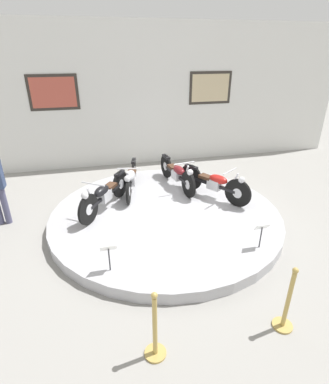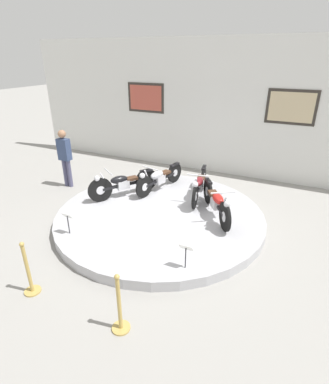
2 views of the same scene
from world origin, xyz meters
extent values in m
plane|color=gray|center=(0.00, 0.00, 0.00)|extent=(60.00, 60.00, 0.00)
cylinder|color=#ADADB2|center=(0.00, 0.00, 0.11)|extent=(5.05, 5.05, 0.22)
cube|color=silver|center=(0.00, 3.92, 2.13)|extent=(14.00, 0.20, 4.27)
cube|color=#2D2823|center=(-2.40, 3.81, 2.35)|extent=(1.40, 0.02, 1.00)
cube|color=#B24C3D|center=(-2.40, 3.80, 2.35)|extent=(1.24, 0.02, 0.84)
cube|color=#2D2823|center=(2.40, 3.81, 2.35)|extent=(1.40, 0.02, 1.00)
cube|color=#C6B289|center=(2.40, 3.80, 2.35)|extent=(1.24, 0.02, 0.84)
cylinder|color=black|center=(-1.65, -0.15, 0.55)|extent=(0.41, 0.57, 0.65)
cylinder|color=silver|center=(-1.65, -0.15, 0.55)|extent=(0.18, 0.23, 0.23)
cylinder|color=black|center=(-0.89, 0.97, 0.55)|extent=(0.41, 0.57, 0.65)
cylinder|color=silver|center=(-0.89, 0.97, 0.55)|extent=(0.18, 0.23, 0.23)
cube|color=black|center=(-1.27, 0.41, 0.55)|extent=(0.75, 1.07, 0.07)
cube|color=silver|center=(-1.29, 0.38, 0.57)|extent=(0.35, 0.38, 0.24)
ellipsoid|color=black|center=(-1.35, 0.30, 0.73)|extent=(0.45, 0.52, 0.20)
cube|color=#472D1E|center=(-1.15, 0.59, 0.69)|extent=(0.35, 0.38, 0.07)
cube|color=black|center=(-0.89, 0.97, 0.82)|extent=(0.28, 0.35, 0.06)
cylinder|color=silver|center=(-1.57, -0.02, 0.75)|extent=(0.18, 0.23, 0.54)
cylinder|color=silver|center=(-1.50, 0.07, 1.01)|extent=(0.46, 0.33, 0.03)
sphere|color=silver|center=(-1.68, -0.20, 0.89)|extent=(0.15, 0.15, 0.15)
cylinder|color=black|center=(-0.74, 0.57, 0.52)|extent=(0.20, 0.60, 0.61)
cylinder|color=silver|center=(-0.74, 0.57, 0.52)|extent=(0.11, 0.22, 0.21)
cylinder|color=black|center=(-0.43, 1.88, 0.52)|extent=(0.20, 0.60, 0.61)
cylinder|color=silver|center=(-0.43, 1.88, 0.52)|extent=(0.11, 0.22, 0.21)
cube|color=black|center=(-0.59, 1.22, 0.52)|extent=(0.36, 1.22, 0.07)
cube|color=silver|center=(-0.60, 1.18, 0.54)|extent=(0.27, 0.36, 0.24)
ellipsoid|color=#B2B5BA|center=(-0.62, 1.09, 0.70)|extent=(0.33, 0.52, 0.20)
cube|color=#472D1E|center=(-0.53, 1.44, 0.66)|extent=(0.27, 0.36, 0.07)
cube|color=black|center=(-0.43, 1.88, 0.78)|extent=(0.18, 0.37, 0.06)
cylinder|color=silver|center=(-0.71, 0.71, 0.72)|extent=(0.10, 0.25, 0.54)
cylinder|color=silver|center=(-0.68, 0.82, 0.98)|extent=(0.53, 0.16, 0.03)
sphere|color=silver|center=(-0.76, 0.51, 0.86)|extent=(0.15, 0.15, 0.15)
cylinder|color=black|center=(0.70, 0.56, 0.54)|extent=(0.16, 0.65, 0.65)
cylinder|color=silver|center=(0.70, 0.56, 0.54)|extent=(0.10, 0.23, 0.23)
cylinder|color=black|center=(0.47, 1.89, 0.54)|extent=(0.16, 0.65, 0.65)
cylinder|color=silver|center=(0.47, 1.89, 0.54)|extent=(0.10, 0.23, 0.23)
cube|color=black|center=(0.59, 1.22, 0.54)|extent=(0.28, 1.24, 0.07)
cube|color=silver|center=(0.59, 1.18, 0.56)|extent=(0.25, 0.35, 0.24)
ellipsoid|color=maroon|center=(0.61, 1.08, 0.72)|extent=(0.30, 0.51, 0.20)
cube|color=#472D1E|center=(0.55, 1.44, 0.68)|extent=(0.25, 0.35, 0.07)
cube|color=black|center=(0.47, 1.89, 0.82)|extent=(0.16, 0.37, 0.06)
cylinder|color=silver|center=(0.67, 0.70, 0.74)|extent=(0.09, 0.25, 0.54)
cylinder|color=silver|center=(0.66, 0.81, 1.00)|extent=(0.54, 0.12, 0.03)
sphere|color=silver|center=(0.71, 0.50, 0.88)|extent=(0.15, 0.15, 0.15)
cylinder|color=black|center=(1.64, -0.15, 0.55)|extent=(0.41, 0.58, 0.66)
cylinder|color=silver|center=(1.64, -0.15, 0.55)|extent=(0.18, 0.23, 0.23)
cylinder|color=black|center=(0.90, 0.98, 0.55)|extent=(0.41, 0.58, 0.66)
cylinder|color=silver|center=(0.90, 0.98, 0.55)|extent=(0.18, 0.23, 0.23)
cube|color=black|center=(1.27, 0.41, 0.55)|extent=(0.74, 1.08, 0.07)
cube|color=silver|center=(1.29, 0.38, 0.57)|extent=(0.34, 0.38, 0.24)
ellipsoid|color=red|center=(1.35, 0.30, 0.73)|extent=(0.45, 0.52, 0.20)
cube|color=#472D1E|center=(1.15, 0.60, 0.69)|extent=(0.34, 0.38, 0.07)
cube|color=black|center=(0.90, 0.98, 0.83)|extent=(0.28, 0.36, 0.06)
cylinder|color=silver|center=(1.56, -0.03, 0.75)|extent=(0.17, 0.23, 0.54)
cylinder|color=silver|center=(1.50, 0.06, 1.01)|extent=(0.47, 0.32, 0.03)
sphere|color=silver|center=(1.67, -0.20, 0.89)|extent=(0.15, 0.15, 0.15)
cylinder|color=#333338|center=(-1.34, -1.71, 0.43)|extent=(0.02, 0.02, 0.42)
cube|color=white|center=(-1.34, -1.71, 0.65)|extent=(0.26, 0.11, 0.15)
cylinder|color=#333338|center=(1.34, -1.71, 0.43)|extent=(0.02, 0.02, 0.42)
cube|color=white|center=(1.34, -1.71, 0.65)|extent=(0.26, 0.11, 0.15)
cylinder|color=#4C4C6B|center=(-3.41, 0.67, 0.43)|extent=(0.13, 0.13, 0.86)
cylinder|color=tan|center=(-0.90, -3.19, 0.01)|extent=(0.28, 0.28, 0.03)
cylinder|color=tan|center=(-0.90, -3.19, 0.47)|extent=(0.06, 0.06, 0.95)
sphere|color=tan|center=(-0.90, -3.19, 0.98)|extent=(0.08, 0.08, 0.08)
cylinder|color=tan|center=(0.90, -3.19, 0.01)|extent=(0.28, 0.28, 0.03)
cylinder|color=tan|center=(0.90, -3.19, 0.47)|extent=(0.06, 0.06, 0.95)
sphere|color=tan|center=(0.90, -3.19, 0.98)|extent=(0.08, 0.08, 0.08)
camera|label=1|loc=(-1.38, -5.67, 3.50)|focal=28.00mm
camera|label=2|loc=(2.86, -5.82, 3.75)|focal=28.00mm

